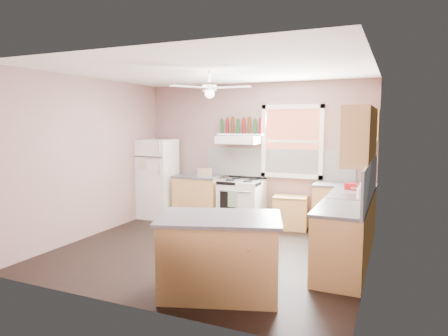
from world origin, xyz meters
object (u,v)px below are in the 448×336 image
at_px(stove, 242,202).
at_px(island, 220,257).
at_px(toaster, 204,172).
at_px(refrigerator, 157,179).
at_px(cart, 290,213).

bearing_deg(stove, island, -71.17).
bearing_deg(island, toaster, 101.23).
height_order(refrigerator, stove, refrigerator).
height_order(refrigerator, island, refrigerator).
height_order(toaster, stove, toaster).
distance_m(refrigerator, island, 3.96).
relative_size(stove, cart, 1.42).
height_order(stove, cart, stove).
height_order(refrigerator, cart, refrigerator).
distance_m(cart, island, 3.06).
bearing_deg(toaster, island, -85.00).
relative_size(toaster, stove, 0.33).
relative_size(cart, island, 0.47).
bearing_deg(stove, cart, 5.89).
relative_size(toaster, island, 0.22).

